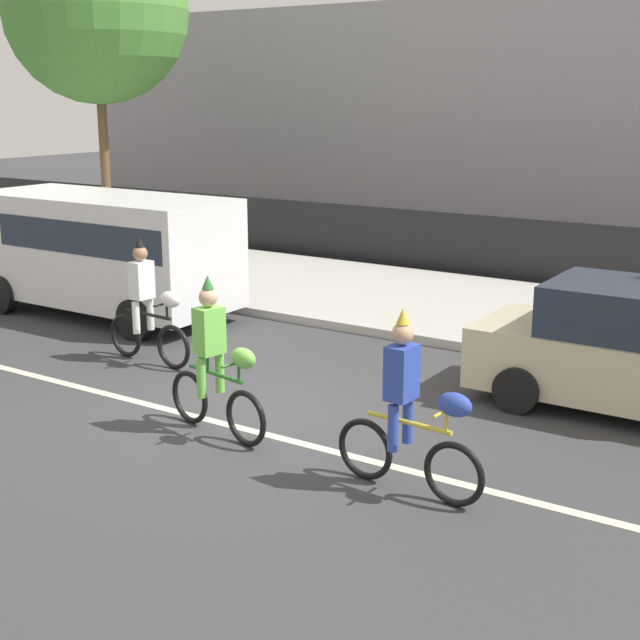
{
  "coord_description": "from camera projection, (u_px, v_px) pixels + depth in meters",
  "views": [
    {
      "loc": [
        6.59,
        -8.47,
        3.96
      ],
      "look_at": [
        0.28,
        1.2,
        1.0
      ],
      "focal_mm": 50.0,
      "sensor_mm": 36.0,
      "label": 1
    }
  ],
  "objects": [
    {
      "name": "street_tree_near_lamp",
      "position": [
        96.0,
        10.0,
        22.08
      ],
      "size": [
        4.6,
        4.6,
        8.1
      ],
      "color": "brown",
      "rests_on": "sidewalk_curb"
    },
    {
      "name": "parade_cyclist_lime",
      "position": [
        216.0,
        367.0,
        10.42
      ],
      "size": [
        1.7,
        0.54,
        1.92
      ],
      "color": "black",
      "rests_on": "ground"
    },
    {
      "name": "road_centre_line",
      "position": [
        226.0,
        424.0,
        10.94
      ],
      "size": [
        36.0,
        0.14,
        0.01
      ],
      "primitive_type": "cube",
      "color": "beige",
      "rests_on": "ground"
    },
    {
      "name": "sidewalk_curb",
      "position": [
        463.0,
        307.0,
        16.6
      ],
      "size": [
        60.0,
        5.0,
        0.15
      ],
      "primitive_type": "cube",
      "color": "#ADAAA3",
      "rests_on": "ground"
    },
    {
      "name": "parked_van_white",
      "position": [
        107.0,
        246.0,
        16.02
      ],
      "size": [
        5.0,
        2.22,
        2.18
      ],
      "color": "white",
      "rests_on": "ground"
    },
    {
      "name": "ground_plane",
      "position": [
        250.0,
        413.0,
        11.35
      ],
      "size": [
        80.0,
        80.0,
        0.0
      ],
      "primitive_type": "plane",
      "color": "#38383A"
    },
    {
      "name": "fence_line",
      "position": [
        521.0,
        251.0,
        18.79
      ],
      "size": [
        40.0,
        0.08,
        1.4
      ],
      "primitive_type": "cube",
      "color": "black",
      "rests_on": "ground"
    },
    {
      "name": "parked_car_beige",
      "position": [
        638.0,
        353.0,
        11.2
      ],
      "size": [
        4.1,
        1.92,
        1.64
      ],
      "color": "beige",
      "rests_on": "ground"
    },
    {
      "name": "parade_cyclist_cobalt",
      "position": [
        410.0,
        414.0,
        8.88
      ],
      "size": [
        1.72,
        0.5,
        1.92
      ],
      "color": "black",
      "rests_on": "ground"
    },
    {
      "name": "parade_cyclist_zebra",
      "position": [
        148.0,
        309.0,
        13.23
      ],
      "size": [
        1.72,
        0.5,
        1.92
      ],
      "color": "black",
      "rests_on": "ground"
    },
    {
      "name": "building_backdrop",
      "position": [
        523.0,
        118.0,
        26.93
      ],
      "size": [
        28.0,
        8.0,
        6.39
      ],
      "primitive_type": "cube",
      "color": "#99939E",
      "rests_on": "ground"
    }
  ]
}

